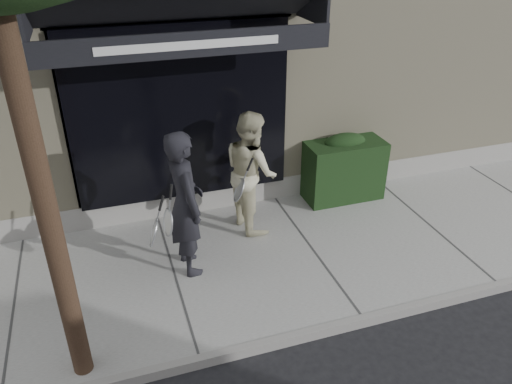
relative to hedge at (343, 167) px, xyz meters
name	(u,v)px	position (x,y,z in m)	size (l,w,h in m)	color
ground	(310,253)	(-1.10, -1.25, -0.66)	(80.00, 80.00, 0.00)	black
sidewalk	(311,250)	(-1.10, -1.25, -0.60)	(20.00, 3.00, 0.12)	gray
curb	(363,321)	(-1.10, -2.80, -0.59)	(20.00, 0.10, 0.14)	gray
building_facade	(219,7)	(-1.11, 3.71, 2.08)	(14.30, 8.04, 5.64)	beige
hedge	(343,167)	(0.00, 0.00, 0.00)	(1.30, 0.70, 1.14)	black
pedestrian_front	(185,204)	(-2.87, -1.16, 0.45)	(0.84, 0.87, 1.99)	black
pedestrian_back	(251,171)	(-1.74, -0.39, 0.38)	(0.81, 0.98, 1.84)	beige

